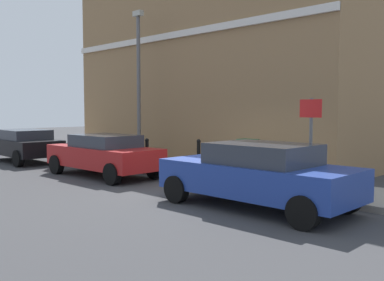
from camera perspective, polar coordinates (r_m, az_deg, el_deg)
The scene contains 11 objects.
ground at distance 11.62m, azimuth 1.71°, elevation -6.75°, with size 80.00×80.00×0.00m, color #38383A.
sidewalk at distance 17.41m, azimuth -7.91°, elevation -2.89°, with size 2.31×30.00×0.15m, color gray.
corner_building at distance 19.84m, azimuth 6.16°, elevation 8.54°, with size 7.78×13.35×7.45m.
car_blue at distance 9.83m, azimuth 8.53°, elevation -4.29°, with size 2.04×4.47×1.44m.
car_red at distance 14.56m, azimuth -11.31°, elevation -1.72°, with size 1.93×4.30×1.36m.
car_black at distance 19.46m, azimuth -21.01°, elevation -0.47°, with size 1.89×4.20×1.34m.
utility_cabinet at distance 13.12m, azimuth 7.20°, elevation -2.52°, with size 0.46×0.61×1.15m.
bollard_near_cabinet at distance 14.60m, azimuth 0.86°, elevation -1.71°, with size 0.14×0.14×1.04m.
bollard_far_kerb at distance 15.10m, azimuth -5.83°, elevation -1.54°, with size 0.14×0.14×1.04m.
street_sign at distance 11.11m, azimuth 15.08°, elevation 1.24°, with size 0.08×0.60×2.30m.
lamppost at distance 17.07m, azimuth -6.91°, elevation 7.84°, with size 0.20×0.44×5.72m.
Camera 1 is at (-8.22, -7.91, 2.20)m, focal length 41.30 mm.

